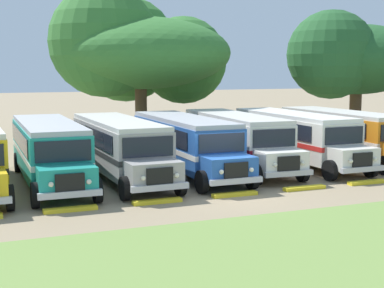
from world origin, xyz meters
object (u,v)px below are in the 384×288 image
secondary_tree (348,58)px  parked_bus_slot_1 (49,149)px  parked_bus_slot_5 (295,135)px  parked_bus_slot_2 (120,145)px  broad_shade_tree (136,51)px  parked_bus_slot_3 (186,142)px  parked_bus_slot_6 (344,133)px  parked_bus_slot_4 (236,138)px

secondary_tree → parked_bus_slot_1: bearing=-158.1°
parked_bus_slot_5 → parked_bus_slot_2: bearing=-89.0°
parked_bus_slot_5 → broad_shade_tree: (-5.23, 13.46, 4.98)m
parked_bus_slot_5 → broad_shade_tree: 15.28m
parked_bus_slot_1 → parked_bus_slot_5: (13.47, 0.26, 0.00)m
broad_shade_tree → secondary_tree: size_ratio=1.32×
parked_bus_slot_2 → parked_bus_slot_3: same height
parked_bus_slot_1 → broad_shade_tree: bearing=149.3°
parked_bus_slot_2 → parked_bus_slot_6: 13.51m
parked_bus_slot_5 → parked_bus_slot_3: bearing=-88.4°
parked_bus_slot_3 → broad_shade_tree: size_ratio=0.72×
parked_bus_slot_1 → parked_bus_slot_5: bearing=91.4°
parked_bus_slot_5 → parked_bus_slot_1: bearing=-89.7°
parked_bus_slot_1 → parked_bus_slot_4: size_ratio=1.00×
parked_bus_slot_2 → broad_shade_tree: bearing=159.3°
parked_bus_slot_4 → parked_bus_slot_5: (3.47, -0.35, 0.00)m
parked_bus_slot_5 → secondary_tree: bearing=131.0°
parked_bus_slot_3 → secondary_tree: bearing=119.0°
parked_bus_slot_2 → parked_bus_slot_6: same height
parked_bus_slot_3 → parked_bus_slot_2: bearing=-89.7°
parked_bus_slot_1 → parked_bus_slot_6: (16.85, 0.39, 0.00)m
parked_bus_slot_6 → secondary_tree: size_ratio=0.95×
parked_bus_slot_1 → parked_bus_slot_2: bearing=89.3°
parked_bus_slot_4 → parked_bus_slot_5: same height
parked_bus_slot_3 → parked_bus_slot_4: (3.19, 0.63, 0.00)m
parked_bus_slot_6 → parked_bus_slot_5: bearing=-88.9°
parked_bus_slot_1 → parked_bus_slot_6: 16.86m
parked_bus_slot_1 → parked_bus_slot_6: bearing=91.6°
parked_bus_slot_1 → secondary_tree: size_ratio=0.95×
parked_bus_slot_1 → parked_bus_slot_2: size_ratio=1.00×
broad_shade_tree → parked_bus_slot_6: bearing=-57.1°
parked_bus_slot_2 → broad_shade_tree: (4.88, 13.78, 4.98)m
parked_bus_slot_1 → parked_bus_slot_3: 6.81m
parked_bus_slot_3 → broad_shade_tree: broad_shade_tree is taller
parked_bus_slot_3 → parked_bus_slot_4: same height
parked_bus_slot_5 → parked_bus_slot_6: (3.39, 0.13, 0.00)m
parked_bus_slot_2 → parked_bus_slot_4: same height
parked_bus_slot_5 → broad_shade_tree: broad_shade_tree is taller
parked_bus_slot_4 → parked_bus_slot_5: bearing=86.5°
broad_shade_tree → secondary_tree: broad_shade_tree is taller
parked_bus_slot_3 → parked_bus_slot_6: size_ratio=1.00×
parked_bus_slot_6 → broad_shade_tree: (-8.61, 13.34, 4.98)m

